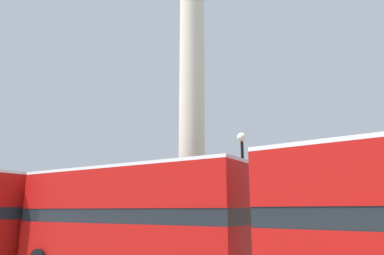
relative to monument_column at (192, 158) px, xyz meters
name	(u,v)px	position (x,y,z in m)	size (l,w,h in m)	color
monument_column	(192,158)	(0.00, 0.00, 0.00)	(5.88, 5.88, 19.88)	#BCB29E
bus_a	(126,215)	(0.36, -5.67, -3.07)	(10.30, 2.72, 4.29)	#A80F0C
equestrian_statue	(369,228)	(8.33, 2.88, -3.70)	(4.38, 3.85, 6.16)	#BCB29E
street_lamp	(243,188)	(3.83, -1.72, -1.89)	(0.44, 0.44, 6.14)	black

